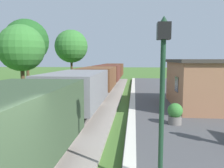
# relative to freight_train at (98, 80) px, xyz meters

# --- Properties ---
(freight_train) EXTENTS (2.50, 32.60, 2.12)m
(freight_train) POSITION_rel_freight_train_xyz_m (0.00, 0.00, 0.00)
(freight_train) COLOR #384C33
(freight_train) RESTS_ON rail_near
(station_hut) EXTENTS (3.50, 5.80, 2.78)m
(station_hut) POSITION_rel_freight_train_xyz_m (6.80, -4.13, 0.26)
(station_hut) COLOR #9E6B4C
(station_hut) RESTS_ON platform_slab
(potted_planter) EXTENTS (0.64, 0.64, 0.92)m
(potted_planter) POSITION_rel_freight_train_xyz_m (4.66, -7.97, -0.67)
(potted_planter) COLOR slate
(potted_planter) RESTS_ON platform_slab
(lamp_post_near) EXTENTS (0.28, 0.28, 3.70)m
(lamp_post_near) POSITION_rel_freight_train_xyz_m (3.51, -12.60, 1.41)
(lamp_post_near) COLOR #193823
(lamp_post_near) RESTS_ON platform_slab
(tree_trackside_far) EXTENTS (3.29, 3.29, 5.46)m
(tree_trackside_far) POSITION_rel_freight_train_xyz_m (-5.05, -2.39, 2.40)
(tree_trackside_far) COLOR #4C3823
(tree_trackside_far) RESTS_ON ground
(tree_field_left) EXTENTS (4.27, 4.27, 6.88)m
(tree_field_left) POSITION_rel_freight_train_xyz_m (-7.57, 3.43, 3.34)
(tree_field_left) COLOR #4C3823
(tree_field_left) RESTS_ON ground
(tree_field_distant) EXTENTS (4.20, 4.20, 6.76)m
(tree_field_distant) POSITION_rel_freight_train_xyz_m (-5.19, 10.59, 3.26)
(tree_field_distant) COLOR #4C3823
(tree_field_distant) RESTS_ON ground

